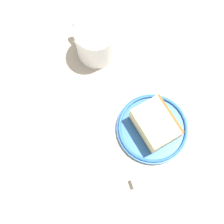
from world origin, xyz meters
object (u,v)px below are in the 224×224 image
tea_mug (96,41)px  cake_slice (155,124)px  small_plate (152,128)px  teaspoon (76,105)px  sugar_cube (135,182)px

tea_mug → cake_slice: bearing=132.5°
cake_slice → small_plate: bearing=38.7°
small_plate → tea_mug: tea_mug is taller
cake_slice → teaspoon: (18.83, -2.88, -3.55)cm
small_plate → sugar_cube: size_ratio=8.35×
cake_slice → sugar_cube: bearing=78.6°
small_plate → tea_mug: size_ratio=1.45×
cake_slice → tea_mug: 24.14cm
tea_mug → teaspoon: bearing=80.3°
cake_slice → tea_mug: size_ratio=1.08×
cake_slice → teaspoon: cake_slice is taller
small_plate → tea_mug: bearing=-48.1°
sugar_cube → small_plate: bearing=-100.6°
cake_slice → sugar_cube: 13.45cm
cake_slice → tea_mug: (16.30, -17.77, 1.03)cm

